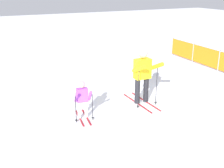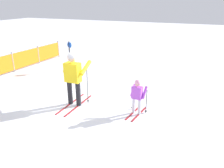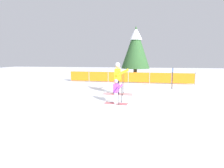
% 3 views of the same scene
% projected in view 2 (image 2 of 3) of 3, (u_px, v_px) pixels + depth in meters
% --- Properties ---
extents(ground_plane, '(60.00, 60.00, 0.00)m').
position_uv_depth(ground_plane, '(75.00, 105.00, 7.29)').
color(ground_plane, white).
extents(skier_adult, '(1.69, 0.75, 1.79)m').
position_uv_depth(skier_adult, '(73.00, 74.00, 6.94)').
color(skier_adult, maroon).
rests_on(skier_adult, ground_plane).
extents(skier_child, '(1.06, 0.53, 1.11)m').
position_uv_depth(skier_child, '(137.00, 94.00, 6.50)').
color(skier_child, maroon).
rests_on(skier_child, ground_plane).
extents(trail_marker, '(0.08, 0.28, 1.41)m').
position_uv_depth(trail_marker, '(70.00, 53.00, 10.70)').
color(trail_marker, black).
rests_on(trail_marker, ground_plane).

